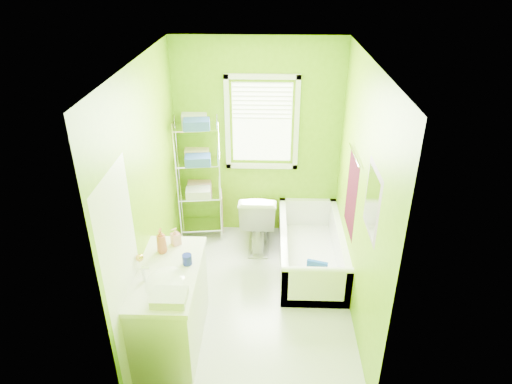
{
  "coord_description": "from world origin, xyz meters",
  "views": [
    {
      "loc": [
        0.16,
        -3.98,
        3.44
      ],
      "look_at": [
        0.02,
        0.25,
        1.2
      ],
      "focal_mm": 32.0,
      "sensor_mm": 36.0,
      "label": 1
    }
  ],
  "objects_px": {
    "bathtub": "(311,254)",
    "vanity": "(170,305)",
    "toilet": "(258,218)",
    "wire_shelf_unit": "(199,166)"
  },
  "relations": [
    {
      "from": "bathtub",
      "to": "wire_shelf_unit",
      "type": "xyz_separation_m",
      "value": [
        -1.41,
        0.66,
        0.86
      ]
    },
    {
      "from": "vanity",
      "to": "wire_shelf_unit",
      "type": "relative_size",
      "value": 0.68
    },
    {
      "from": "bathtub",
      "to": "vanity",
      "type": "bearing_deg",
      "value": -138.29
    },
    {
      "from": "toilet",
      "to": "wire_shelf_unit",
      "type": "relative_size",
      "value": 0.49
    },
    {
      "from": "toilet",
      "to": "wire_shelf_unit",
      "type": "bearing_deg",
      "value": -15.41
    },
    {
      "from": "toilet",
      "to": "vanity",
      "type": "bearing_deg",
      "value": 66.44
    },
    {
      "from": "wire_shelf_unit",
      "to": "toilet",
      "type": "bearing_deg",
      "value": -16.48
    },
    {
      "from": "bathtub",
      "to": "vanity",
      "type": "height_order",
      "value": "vanity"
    },
    {
      "from": "toilet",
      "to": "wire_shelf_unit",
      "type": "distance_m",
      "value": 1.0
    },
    {
      "from": "toilet",
      "to": "wire_shelf_unit",
      "type": "xyz_separation_m",
      "value": [
        -0.76,
        0.22,
        0.62
      ]
    }
  ]
}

